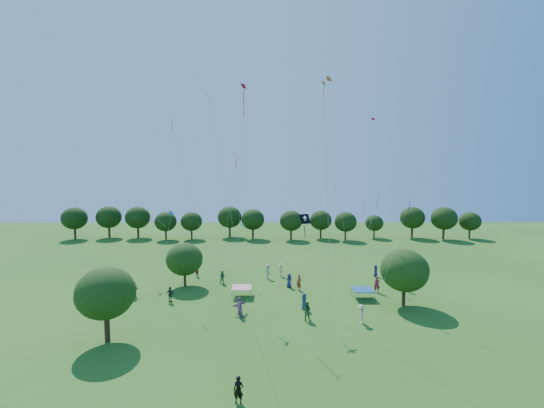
{
  "coord_description": "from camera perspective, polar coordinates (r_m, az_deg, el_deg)",
  "views": [
    {
      "loc": [
        -0.25,
        -20.5,
        14.06
      ],
      "look_at": [
        0.0,
        14.0,
        11.0
      ],
      "focal_mm": 24.0,
      "sensor_mm": 36.0,
      "label": 1
    }
  ],
  "objects": [
    {
      "name": "ground",
      "position": [
        24.86,
        0.27,
        -29.38
      ],
      "size": [
        160.0,
        160.0,
        0.0
      ],
      "primitive_type": "plane",
      "color": "#33661E"
    },
    {
      "name": "near_tree_west",
      "position": [
        33.62,
        -24.63,
        -12.59
      ],
      "size": [
        4.75,
        4.75,
        6.28
      ],
      "color": "#422B19",
      "rests_on": "ground"
    },
    {
      "name": "near_tree_north",
      "position": [
        46.32,
        -13.57,
        -8.41
      ],
      "size": [
        4.45,
        4.45,
        5.38
      ],
      "color": "#422B19",
      "rests_on": "ground"
    },
    {
      "name": "near_tree_east",
      "position": [
        40.87,
        20.07,
        -9.75
      ],
      "size": [
        4.91,
        4.91,
        6.04
      ],
      "color": "#422B19",
      "rests_on": "ground"
    },
    {
      "name": "treeline",
      "position": [
        76.59,
        -1.52,
        -2.41
      ],
      "size": [
        88.01,
        8.77,
        6.77
      ],
      "color": "#422B19",
      "rests_on": "ground"
    },
    {
      "name": "tent_red_stripe",
      "position": [
        42.19,
        -4.78,
        -12.93
      ],
      "size": [
        2.2,
        2.2,
        1.1
      ],
      "color": "red",
      "rests_on": "ground"
    },
    {
      "name": "tent_blue",
      "position": [
        42.62,
        14.03,
        -12.88
      ],
      "size": [
        2.2,
        2.2,
        1.1
      ],
      "color": "#154B8E",
      "rests_on": "ground"
    },
    {
      "name": "man_in_black",
      "position": [
        24.86,
        -5.28,
        -27.07
      ],
      "size": [
        0.69,
        0.5,
        1.69
      ],
      "primitive_type": "imported",
      "rotation": [
        0.0,
        0.0,
        -0.15
      ],
      "color": "black",
      "rests_on": "ground"
    },
    {
      "name": "crowd_person_0",
      "position": [
        38.51,
        5.09,
        -14.99
      ],
      "size": [
        0.82,
        0.97,
        1.72
      ],
      "primitive_type": "imported",
      "rotation": [
        0.0,
        0.0,
        4.19
      ],
      "color": "navy",
      "rests_on": "ground"
    },
    {
      "name": "crowd_person_1",
      "position": [
        45.09,
        16.14,
        -12.05
      ],
      "size": [
        0.8,
        0.64,
        1.88
      ],
      "primitive_type": "imported",
      "rotation": [
        0.0,
        0.0,
        5.98
      ],
      "color": "maroon",
      "rests_on": "ground"
    },
    {
      "name": "crowd_person_2",
      "position": [
        44.53,
        -20.77,
        -12.48
      ],
      "size": [
        0.9,
        0.52,
        1.77
      ],
      "primitive_type": "imported",
      "rotation": [
        0.0,
        0.0,
        0.05
      ],
      "color": "#255424",
      "rests_on": "ground"
    },
    {
      "name": "crowd_person_3",
      "position": [
        36.11,
        13.8,
        -16.45
      ],
      "size": [
        0.64,
        1.22,
        1.8
      ],
      "primitive_type": "imported",
      "rotation": [
        0.0,
        0.0,
        4.62
      ],
      "color": "beige",
      "rests_on": "ground"
    },
    {
      "name": "crowd_person_4",
      "position": [
        46.6,
        20.36,
        -11.62
      ],
      "size": [
        1.11,
        1.14,
        1.87
      ],
      "primitive_type": "imported",
      "rotation": [
        0.0,
        0.0,
        2.32
      ],
      "color": "#423B35",
      "rests_on": "ground"
    },
    {
      "name": "crowd_person_5",
      "position": [
        37.53,
        -5.1,
        -15.58
      ],
      "size": [
        1.57,
        1.41,
        1.67
      ],
      "primitive_type": "imported",
      "rotation": [
        0.0,
        0.0,
        3.81
      ],
      "color": "#854D74",
      "rests_on": "ground"
    },
    {
      "name": "crowd_person_6",
      "position": [
        45.25,
        2.72,
        -11.91
      ],
      "size": [
        0.95,
        0.83,
        1.7
      ],
      "primitive_type": "imported",
      "rotation": [
        0.0,
        0.0,
        2.58
      ],
      "color": "navy",
      "rests_on": "ground"
    },
    {
      "name": "crowd_person_7",
      "position": [
        44.16,
        4.26,
        -12.22
      ],
      "size": [
        0.83,
        0.82,
        1.9
      ],
      "primitive_type": "imported",
      "rotation": [
        0.0,
        0.0,
        5.54
      ],
      "color": "maroon",
      "rests_on": "ground"
    },
    {
      "name": "crowd_person_8",
      "position": [
        36.0,
        5.46,
        -16.38
      ],
      "size": [
        0.98,
        0.67,
        1.82
      ],
      "primitive_type": "imported",
      "rotation": [
        0.0,
        0.0,
        2.93
      ],
      "color": "#2B5725",
      "rests_on": "ground"
    },
    {
      "name": "crowd_person_9",
      "position": [
        48.64,
        -0.61,
        -10.56
      ],
      "size": [
        0.98,
        1.36,
        1.91
      ],
      "primitive_type": "imported",
      "rotation": [
        0.0,
        0.0,
        1.95
      ],
      "color": "tan",
      "rests_on": "ground"
    },
    {
      "name": "crowd_person_10",
      "position": [
        41.89,
        -15.66,
        -13.5
      ],
      "size": [
        1.09,
        0.72,
        1.71
      ],
      "primitive_type": "imported",
      "rotation": [
        0.0,
        0.0,
        2.85
      ],
      "color": "#37332C",
      "rests_on": "ground"
    },
    {
      "name": "crowd_person_11",
      "position": [
        36.79,
        -5.1,
        -16.11
      ],
      "size": [
        1.11,
        1.54,
        1.56
      ],
      "primitive_type": "imported",
      "rotation": [
        0.0,
        0.0,
        5.16
      ],
      "color": "#A460A1",
      "rests_on": "ground"
    },
    {
      "name": "crowd_person_12",
      "position": [
        51.5,
        15.96,
        -10.05
      ],
      "size": [
        0.57,
        0.86,
        1.6
      ],
      "primitive_type": "imported",
      "rotation": [
        0.0,
        0.0,
        4.52
      ],
      "color": "#1C1B51",
      "rests_on": "ground"
    },
    {
      "name": "crowd_person_13",
      "position": [
        50.71,
        -11.69,
        -10.21
      ],
      "size": [
        0.7,
        0.62,
        1.57
      ],
      "primitive_type": "imported",
      "rotation": [
        0.0,
        0.0,
        2.63
      ],
      "color": "maroon",
      "rests_on": "ground"
    },
    {
      "name": "crowd_person_14",
      "position": [
        47.0,
        -7.74,
        -11.33
      ],
      "size": [
        0.9,
        0.64,
        1.66
      ],
      "primitive_type": "imported",
      "rotation": [
        0.0,
        0.0,
        0.26
      ],
      "color": "#23532D",
      "rests_on": "ground"
    },
    {
      "name": "crowd_person_15",
      "position": [
        49.83,
        1.3,
        -10.3
      ],
      "size": [
        1.04,
        1.2,
        1.71
      ],
      "primitive_type": "imported",
      "rotation": [
        0.0,
        0.0,
        5.3
      ],
      "color": "beige",
      "rests_on": "ground"
    },
    {
      "name": "pirate_kite",
      "position": [
        34.95,
        5.24,
        -2.58
      ],
      "size": [
        2.61,
        0.94,
        8.7
      ],
      "color": "black"
    },
    {
      "name": "red_high_kite",
      "position": [
        40.18,
        -4.68,
        11.95
      ],
      "size": [
        0.68,
        8.14,
        22.53
      ],
      "color": "red"
    },
    {
      "name": "small_kite_0",
      "position": [
        45.13,
        10.52,
        -0.2
      ],
      "size": [
        2.06,
        4.01,
        10.95
      ],
      "color": "#E9410D"
    },
    {
      "name": "small_kite_1",
      "position": [
        41.1,
        -6.17,
        3.36
      ],
      "size": [
        2.64,
        3.3,
        14.62
      ],
      "color": "#F8400D"
    },
    {
      "name": "small_kite_2",
      "position": [
        33.05,
        8.46,
        7.34
      ],
      "size": [
        1.61,
        3.29,
        20.49
      ],
      "color": "orange"
    },
    {
      "name": "small_kite_3",
      "position": [
        46.57,
        -4.45,
        -4.27
      ],
      "size": [
        0.95,
        0.63,
        6.19
      ],
      "color": "#1C9C54"
    },
    {
      "name": "small_kite_4",
      "position": [
        37.77,
        19.77,
        -2.85
      ],
      "size": [
        4.1,
        2.95,
        10.27
      ],
      "color": "#1317C4"
    },
    {
      "name": "small_kite_5",
      "position": [
        41.47,
        15.55,
        -1.63
      ],
      "size": [
        2.12,
        2.34,
        10.58
      ],
      "color": "#8D177A"
    },
    {
      "name": "small_kite_6",
      "position": [
        48.13,
        14.5,
        -2.11
      ],
      "size": [
        0.88,
        1.5,
        9.0
      ],
      "color": "silver"
    },
    {
      "name": "small_kite_7",
      "position": [
        41.65,
        -15.92,
        -3.59
      ],
      "size": [
        1.7,
        1.4,
        8.44
      ],
      "color": "#0B8FA9"
    },
    {
      "name": "small_kite_8",
      "position": [
        50.86,
        15.46,
        6.19
      ],
      "size": [
        1.59,
        5.43,
        20.17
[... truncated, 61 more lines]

